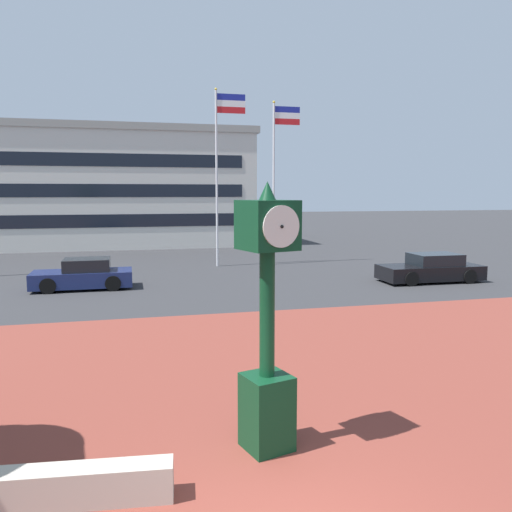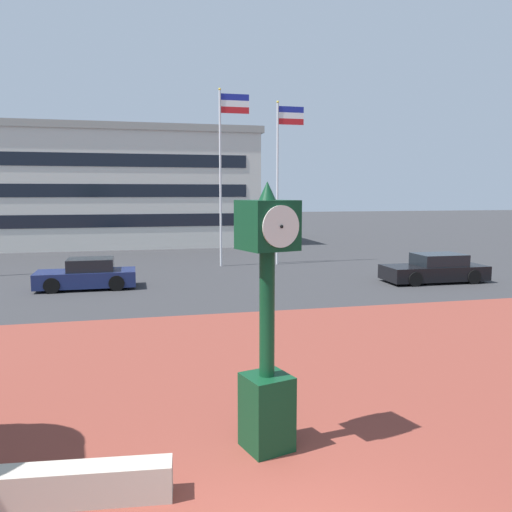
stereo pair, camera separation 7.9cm
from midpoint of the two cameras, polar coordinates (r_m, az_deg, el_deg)
name	(u,v)px [view 2 (the right image)]	position (r m, az deg, el deg)	size (l,w,h in m)	color
plaza_brick_paving	(227,415)	(9.86, -3.00, -17.12)	(44.00, 15.86, 0.01)	brown
planter_wall	(47,487)	(7.79, -21.70, -22.54)	(3.20, 0.40, 0.50)	#ADA393
street_clock	(267,327)	(8.06, 1.50, -7.82)	(0.93, 0.95, 4.20)	#0C381E
car_street_near	(87,275)	(22.99, -17.98, -2.01)	(4.07, 1.87, 1.28)	navy
car_street_mid	(435,269)	(24.87, 19.19, -1.40)	(4.62, 2.01, 1.28)	black
flagpole_primary	(223,163)	(28.45, -3.52, 10.23)	(1.66, 0.14, 9.55)	silver
flagpole_secondary	(280,170)	(29.13, 2.76, 9.47)	(1.56, 0.14, 9.02)	silver
civic_building	(107,188)	(43.83, -16.05, 7.24)	(22.95, 13.20, 8.85)	beige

